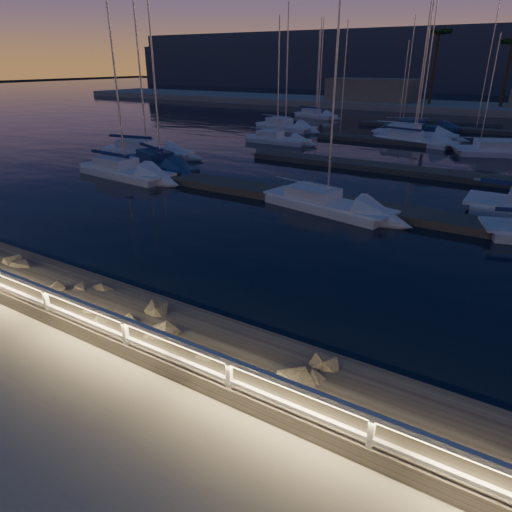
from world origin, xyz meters
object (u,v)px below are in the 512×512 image
object	(u,v)px
sailboat_b	(160,163)
sailboat_k	(413,139)
sailboat_l	(508,150)
sailboat_n	(418,127)
sailboat_c	(324,202)
sailboat_m	(315,114)
sailboat_i	(284,126)
sailboat_a	(145,151)
sailboat_f	(124,170)
sailboat_j	(412,133)
sailboat_e	(276,139)
guard_rail	(94,316)

from	to	relation	value
sailboat_b	sailboat_k	distance (m)	24.26
sailboat_l	sailboat_n	size ratio (longest dim) A/B	1.13
sailboat_c	sailboat_m	size ratio (longest dim) A/B	1.10
sailboat_i	sailboat_a	bearing A→B (deg)	-83.67
sailboat_b	sailboat_f	xyz separation A→B (m)	(-0.43, -3.05, 0.00)
sailboat_a	sailboat_m	xyz separation A→B (m)	(-0.20, 33.00, -0.05)
sailboat_j	sailboat_k	distance (m)	3.68
sailboat_b	sailboat_i	size ratio (longest dim) A/B	1.00
sailboat_e	sailboat_j	distance (m)	14.22
sailboat_e	sailboat_m	world-z (taller)	sailboat_m
sailboat_n	sailboat_f	bearing A→B (deg)	-131.19
sailboat_b	sailboat_l	bearing A→B (deg)	64.58
sailboat_c	sailboat_n	size ratio (longest dim) A/B	0.92
sailboat_i	sailboat_l	world-z (taller)	sailboat_l
sailboat_a	sailboat_k	xyz separation A→B (m)	(17.00, 17.80, -0.05)
sailboat_b	sailboat_e	bearing A→B (deg)	106.04
sailboat_a	sailboat_n	distance (m)	30.86
sailboat_c	sailboat_m	xyz separation A→B (m)	(-18.56, 38.65, 0.02)
sailboat_e	sailboat_k	size ratio (longest dim) A/B	0.84
sailboat_a	sailboat_j	distance (m)	26.66
guard_rail	sailboat_n	world-z (taller)	sailboat_n
sailboat_e	sailboat_m	size ratio (longest dim) A/B	0.98
guard_rail	sailboat_a	world-z (taller)	sailboat_a
sailboat_b	sailboat_e	size ratio (longest dim) A/B	1.19
sailboat_a	sailboat_j	world-z (taller)	sailboat_j
sailboat_c	sailboat_m	world-z (taller)	sailboat_c
sailboat_e	sailboat_k	xyz separation A→B (m)	(11.20, 6.39, 0.01)
sailboat_k	sailboat_i	bearing A→B (deg)	-171.71
sailboat_a	sailboat_c	bearing A→B (deg)	-26.58
sailboat_j	sailboat_l	bearing A→B (deg)	-26.69
sailboat_j	sailboat_k	world-z (taller)	sailboat_j
sailboat_c	sailboat_f	distance (m)	14.57
sailboat_f	sailboat_l	size ratio (longest dim) A/B	0.86
sailboat_i	guard_rail	bearing A→B (deg)	-55.15
sailboat_a	sailboat_b	bearing A→B (deg)	-43.17
sailboat_i	sailboat_k	bearing A→B (deg)	4.75
sailboat_a	sailboat_k	distance (m)	24.62
sailboat_j	sailboat_k	size ratio (longest dim) A/B	1.06
sailboat_f	sailboat_k	distance (m)	27.10
sailboat_b	sailboat_a	bearing A→B (deg)	168.68
sailboat_e	sailboat_m	xyz separation A→B (m)	(-6.01, 21.59, 0.00)
sailboat_f	sailboat_j	bearing A→B (deg)	70.67
sailboat_m	sailboat_n	bearing A→B (deg)	-7.22
sailboat_m	sailboat_k	bearing A→B (deg)	-26.89
sailboat_a	sailboat_i	size ratio (longest dim) A/B	1.04
sailboat_a	sailboat_m	size ratio (longest dim) A/B	1.21
sailboat_m	sailboat_c	bearing A→B (deg)	-49.79
sailboat_e	sailboat_l	xyz separation A→B (m)	(19.32, 4.72, 0.03)
sailboat_c	sailboat_i	bearing A→B (deg)	133.60
sailboat_i	sailboat_k	world-z (taller)	sailboat_k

